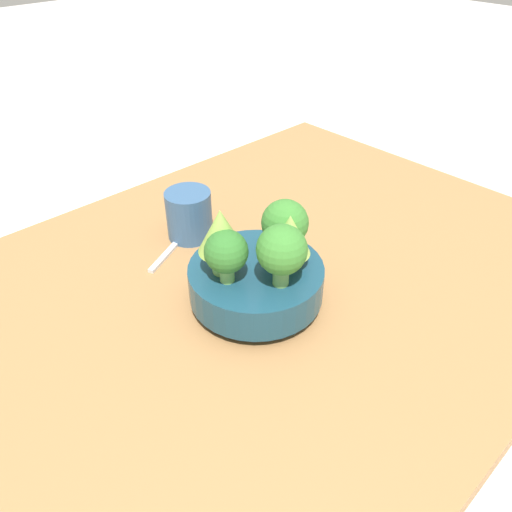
{
  "coord_description": "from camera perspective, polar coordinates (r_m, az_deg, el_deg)",
  "views": [
    {
      "loc": [
        0.44,
        0.46,
        0.55
      ],
      "look_at": [
        0.04,
        0.04,
        0.13
      ],
      "focal_mm": 35.0,
      "sensor_mm": 36.0,
      "label": 1
    }
  ],
  "objects": [
    {
      "name": "broccoli_floret_right",
      "position": [
        0.67,
        -3.43,
        0.38
      ],
      "size": [
        0.06,
        0.06,
        0.08
      ],
      "color": "#6BA34C",
      "rests_on": "bowl"
    },
    {
      "name": "fork",
      "position": [
        0.89,
        -9.21,
        1.31
      ],
      "size": [
        0.16,
        0.08,
        0.01
      ],
      "color": "silver",
      "rests_on": "table"
    },
    {
      "name": "cup",
      "position": [
        0.9,
        -7.54,
        4.76
      ],
      "size": [
        0.08,
        0.08,
        0.09
      ],
      "color": "#33567F",
      "rests_on": "table"
    },
    {
      "name": "romanesco_piece_far",
      "position": [
        0.7,
        3.71,
        2.29
      ],
      "size": [
        0.06,
        0.06,
        0.08
      ],
      "color": "#609347",
      "rests_on": "bowl"
    },
    {
      "name": "ground_plane",
      "position": [
        0.84,
        0.25,
        -5.28
      ],
      "size": [
        6.0,
        6.0,
        0.0
      ],
      "primitive_type": "plane",
      "color": "silver"
    },
    {
      "name": "broccoli_floret_left",
      "position": [
        0.73,
        3.32,
        3.69
      ],
      "size": [
        0.07,
        0.07,
        0.09
      ],
      "color": "#7AB256",
      "rests_on": "bowl"
    },
    {
      "name": "table",
      "position": [
        0.82,
        0.25,
        -4.02
      ],
      "size": [
        1.14,
        0.82,
        0.05
      ],
      "color": "#9E7042",
      "rests_on": "ground_plane"
    },
    {
      "name": "bowl",
      "position": [
        0.74,
        0.0,
        -2.97
      ],
      "size": [
        0.2,
        0.2,
        0.07
      ],
      "color": "navy",
      "rests_on": "table"
    },
    {
      "name": "romanesco_piece_near",
      "position": [
        0.68,
        -4.03,
        2.52
      ],
      "size": [
        0.07,
        0.07,
        0.1
      ],
      "color": "#6BA34C",
      "rests_on": "bowl"
    },
    {
      "name": "broccoli_floret_back",
      "position": [
        0.66,
        2.96,
        0.59
      ],
      "size": [
        0.07,
        0.07,
        0.09
      ],
      "color": "#609347",
      "rests_on": "bowl"
    }
  ]
}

